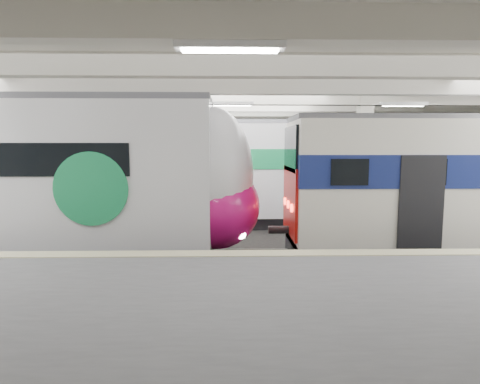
{
  "coord_description": "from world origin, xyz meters",
  "views": [
    {
      "loc": [
        0.01,
        -12.01,
        3.52
      ],
      "look_at": [
        0.3,
        1.0,
        2.0
      ],
      "focal_mm": 30.0,
      "sensor_mm": 36.0,
      "label": 1
    }
  ],
  "objects": [
    {
      "name": "modern_emu",
      "position": [
        -6.17,
        -0.0,
        2.41
      ],
      "size": [
        15.46,
        3.19,
        4.91
      ],
      "color": "silver",
      "rests_on": "ground"
    },
    {
      "name": "station_hall",
      "position": [
        0.0,
        -1.74,
        3.24
      ],
      "size": [
        36.0,
        24.0,
        5.75
      ],
      "color": "black",
      "rests_on": "ground"
    },
    {
      "name": "far_train",
      "position": [
        -2.06,
        5.5,
        2.37
      ],
      "size": [
        14.5,
        3.47,
        4.58
      ],
      "rotation": [
        0.0,
        0.0,
        0.04
      ],
      "color": "silver",
      "rests_on": "ground"
    }
  ]
}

